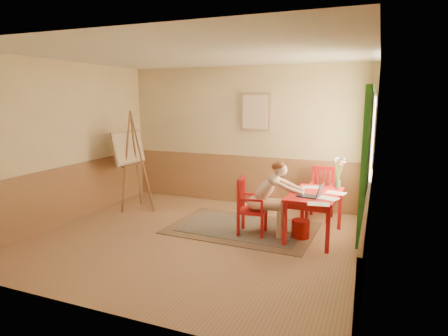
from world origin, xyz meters
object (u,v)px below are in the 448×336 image
at_px(chair_left, 250,207).
at_px(chair_back, 321,193).
at_px(easel, 130,151).
at_px(table, 315,199).
at_px(laptop, 312,194).
at_px(figure, 270,195).

relative_size(chair_left, chair_back, 0.98).
bearing_deg(easel, table, -4.41).
relative_size(chair_left, laptop, 2.36).
height_order(chair_back, easel, easel).
distance_m(table, easel, 3.66).
xyz_separation_m(chair_left, easel, (-2.63, 0.53, 0.69)).
height_order(chair_left, figure, figure).
bearing_deg(chair_left, laptop, -1.21).
distance_m(chair_back, easel, 3.70).
relative_size(chair_left, easel, 0.48).
bearing_deg(chair_left, figure, 7.66).
bearing_deg(chair_back, table, -87.18).
height_order(chair_left, chair_back, chair_back).
xyz_separation_m(chair_back, easel, (-3.56, -0.75, 0.68)).
relative_size(chair_back, figure, 0.78).
xyz_separation_m(table, chair_left, (-0.98, -0.25, -0.17)).
xyz_separation_m(figure, easel, (-2.94, 0.48, 0.48)).
bearing_deg(chair_back, easel, -168.11).
bearing_deg(figure, chair_back, 63.44).
distance_m(table, chair_back, 1.04).
relative_size(chair_back, laptop, 2.40).
height_order(table, chair_back, chair_back).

